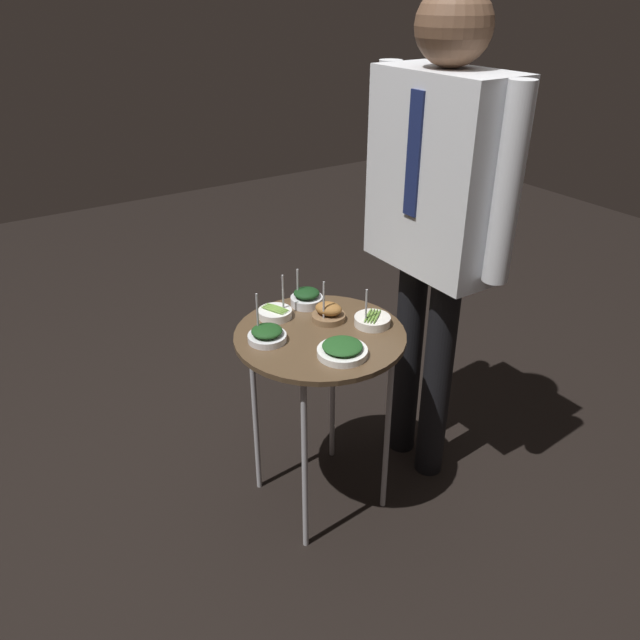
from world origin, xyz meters
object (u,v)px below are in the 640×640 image
Objects in this scene: bowl_spinach_mid_left at (342,350)px; bowl_spinach_front_left at (307,298)px; serving_cart at (320,350)px; bowl_asparagus_back_left at (372,320)px; bowl_asparagus_center at (275,313)px; bowl_roast_mid_right at (328,313)px; bowl_spinach_back_right at (267,334)px; waiter_figure at (438,199)px.

bowl_spinach_mid_left is 1.15× the size of bowl_spinach_front_left.
bowl_spinach_front_left reaches higher than serving_cart.
bowl_asparagus_back_left reaches higher than bowl_spinach_front_left.
bowl_roast_mid_right is at bearing 49.85° from bowl_asparagus_center.
bowl_asparagus_center is (-0.12, -0.14, -0.01)m from bowl_roast_mid_right.
bowl_roast_mid_right is 1.14× the size of bowl_spinach_front_left.
bowl_roast_mid_right is 0.19m from bowl_asparagus_center.
bowl_spinach_mid_left is 0.99× the size of bowl_spinach_back_right.
bowl_spinach_back_right is (0.01, -0.24, -0.00)m from bowl_roast_mid_right.
bowl_spinach_front_left is at bearing -120.27° from waiter_figure.
bowl_spinach_mid_left is 0.61m from waiter_figure.
bowl_asparagus_back_left is (0.25, 0.11, -0.01)m from bowl_spinach_front_left.
bowl_asparagus_back_left is (0.23, 0.25, 0.00)m from bowl_asparagus_center.
bowl_roast_mid_right is 0.99× the size of bowl_spinach_mid_left.
bowl_asparagus_center is at bearing -159.77° from serving_cart.
bowl_asparagus_back_left is at bearing 73.95° from bowl_spinach_back_right.
serving_cart is at bearing -50.47° from bowl_roast_mid_right.
bowl_asparagus_center is (-0.18, -0.07, 0.08)m from serving_cart.
serving_cart is 5.05× the size of bowl_asparagus_back_left.
bowl_roast_mid_right is 0.14m from bowl_spinach_front_left.
bowl_asparagus_back_left is at bearing 47.36° from bowl_asparagus_center.
bowl_spinach_front_left is at bearing -156.28° from bowl_asparagus_back_left.
bowl_asparagus_back_left is (0.05, 0.18, 0.08)m from serving_cart.
bowl_roast_mid_right is 0.15m from bowl_asparagus_back_left.
bowl_asparagus_center is (-0.13, 0.10, -0.01)m from bowl_spinach_back_right.
serving_cart is at bearing -20.04° from bowl_spinach_front_left.
bowl_spinach_back_right is (-0.21, -0.15, 0.00)m from bowl_spinach_mid_left.
bowl_asparagus_center is at bearing -130.15° from bowl_roast_mid_right.
bowl_spinach_back_right is 0.73m from waiter_figure.
bowl_asparagus_center is 0.14m from bowl_spinach_front_left.
bowl_spinach_back_right is at bearing -107.64° from serving_cart.
bowl_spinach_mid_left is at bearing -6.57° from serving_cart.
bowl_roast_mid_right is 0.24m from bowl_spinach_back_right.
waiter_figure is (-0.13, 0.47, 0.37)m from bowl_spinach_mid_left.
bowl_asparagus_center is 1.10× the size of bowl_spinach_front_left.
bowl_roast_mid_right is 0.98× the size of bowl_spinach_back_right.
waiter_figure reaches higher than bowl_spinach_mid_left.
bowl_asparagus_center is at bearing -82.60° from bowl_spinach_front_left.
bowl_spinach_mid_left is 0.23m from bowl_asparagus_back_left.
bowl_asparagus_back_left is at bearing 23.72° from bowl_spinach_front_left.
waiter_figure reaches higher than bowl_spinach_back_right.
bowl_spinach_back_right is 1.16× the size of bowl_spinach_front_left.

